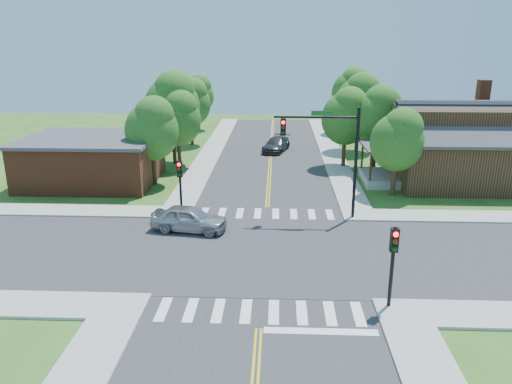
{
  "coord_description": "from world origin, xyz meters",
  "views": [
    {
      "loc": [
        0.67,
        -25.1,
        11.38
      ],
      "look_at": [
        -0.62,
        4.09,
        2.2
      ],
      "focal_mm": 35.0,
      "sensor_mm": 36.0,
      "label": 1
    }
  ],
  "objects_px": {
    "signal_pole_se": "(393,253)",
    "car_silver": "(189,219)",
    "signal_pole_nw": "(180,177)",
    "house_ne": "(461,143)",
    "signal_mast_ne": "(330,145)",
    "car_dgrey": "(276,145)"
  },
  "relations": [
    {
      "from": "signal_mast_ne",
      "to": "car_dgrey",
      "type": "relative_size",
      "value": 1.37
    },
    {
      "from": "signal_pole_nw",
      "to": "car_dgrey",
      "type": "bearing_deg",
      "value": 72.58
    },
    {
      "from": "signal_mast_ne",
      "to": "house_ne",
      "type": "bearing_deg",
      "value": 37.68
    },
    {
      "from": "signal_mast_ne",
      "to": "house_ne",
      "type": "xyz_separation_m",
      "value": [
        11.19,
        8.65,
        -1.52
      ]
    },
    {
      "from": "signal_pole_nw",
      "to": "car_silver",
      "type": "xyz_separation_m",
      "value": [
        0.97,
        -2.61,
        -1.88
      ]
    },
    {
      "from": "signal_pole_nw",
      "to": "house_ne",
      "type": "relative_size",
      "value": 0.29
    },
    {
      "from": "signal_pole_se",
      "to": "signal_pole_nw",
      "type": "xyz_separation_m",
      "value": [
        -11.2,
        11.2,
        0.0
      ]
    },
    {
      "from": "signal_pole_se",
      "to": "house_ne",
      "type": "relative_size",
      "value": 0.29
    },
    {
      "from": "car_silver",
      "to": "signal_mast_ne",
      "type": "bearing_deg",
      "value": -63.75
    },
    {
      "from": "signal_mast_ne",
      "to": "signal_pole_se",
      "type": "distance_m",
      "value": 11.55
    },
    {
      "from": "house_ne",
      "to": "car_dgrey",
      "type": "bearing_deg",
      "value": 143.29
    },
    {
      "from": "signal_pole_nw",
      "to": "signal_pole_se",
      "type": "bearing_deg",
      "value": -45.0
    },
    {
      "from": "house_ne",
      "to": "car_silver",
      "type": "height_order",
      "value": "house_ne"
    },
    {
      "from": "car_dgrey",
      "to": "signal_pole_nw",
      "type": "bearing_deg",
      "value": -91.8
    },
    {
      "from": "signal_pole_nw",
      "to": "car_silver",
      "type": "distance_m",
      "value": 3.36
    },
    {
      "from": "signal_pole_nw",
      "to": "house_ne",
      "type": "xyz_separation_m",
      "value": [
        20.71,
        8.66,
        0.67
      ]
    },
    {
      "from": "signal_pole_se",
      "to": "car_silver",
      "type": "xyz_separation_m",
      "value": [
        -10.23,
        8.59,
        -1.88
      ]
    },
    {
      "from": "signal_pole_nw",
      "to": "signal_mast_ne",
      "type": "bearing_deg",
      "value": 0.07
    },
    {
      "from": "signal_mast_ne",
      "to": "car_silver",
      "type": "bearing_deg",
      "value": -162.93
    },
    {
      "from": "house_ne",
      "to": "car_silver",
      "type": "xyz_separation_m",
      "value": [
        -19.73,
        -11.27,
        -2.54
      ]
    },
    {
      "from": "signal_pole_se",
      "to": "car_silver",
      "type": "distance_m",
      "value": 13.49
    },
    {
      "from": "signal_pole_se",
      "to": "signal_mast_ne",
      "type": "bearing_deg",
      "value": 98.56
    }
  ]
}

